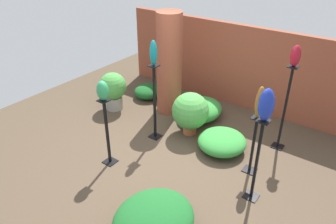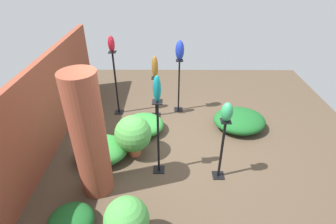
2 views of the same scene
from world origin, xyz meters
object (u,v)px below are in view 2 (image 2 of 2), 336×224
Objects in this scene: pedestal_cobalt at (179,88)px; art_vase_bronze at (155,67)px; pedestal_jade at (221,152)px; art_vase_ruby at (111,44)px; art_vase_cobalt at (180,50)px; pedestal_bronze at (156,99)px; art_vase_jade at (227,112)px; pedestal_ruby at (116,86)px; brick_pillar at (89,138)px; potted_plant_near_pillar at (127,222)px; pedestal_teal at (158,141)px; art_vase_teal at (157,89)px; potted_plant_back_center at (133,134)px.

pedestal_cobalt is 2.57× the size of art_vase_bronze.
pedestal_jade is 3.39× the size of art_vase_ruby.
pedestal_bronze is at bearing 116.35° from art_vase_cobalt.
pedestal_cobalt is 2.43m from art_vase_jade.
brick_pillar is at bearing -178.79° from pedestal_ruby.
potted_plant_near_pillar is at bearing 176.18° from pedestal_bronze.
pedestal_ruby is (0.13, 0.91, 0.26)m from pedestal_bronze.
art_vase_jade is at bearing -149.09° from pedestal_bronze.
brick_pillar is 2.47m from pedestal_bronze.
art_vase_teal reaches higher than pedestal_teal.
art_vase_jade is at bearing -164.02° from pedestal_cobalt.
art_vase_bronze is at bearing -3.82° from potted_plant_near_pillar.
art_vase_teal is (-2.10, 0.41, 0.12)m from art_vase_cobalt.
art_vase_jade is at bearing -164.02° from art_vase_cobalt.
art_vase_ruby is (0.00, 0.00, 0.99)m from pedestal_ruby.
art_vase_teal is at bearing 82.66° from art_vase_jade.
pedestal_teal is 1.25m from art_vase_jade.
potted_plant_near_pillar is at bearing 167.84° from pedestal_cobalt.
pedestal_ruby reaches higher than pedestal_cobalt.
art_vase_cobalt is at bearing -7.13° from pedestal_cobalt.
pedestal_ruby reaches higher than art_vase_jade.
potted_plant_back_center is (-1.38, 0.36, -0.77)m from art_vase_bronze.
brick_pillar is 1.32m from potted_plant_near_pillar.
pedestal_ruby is 4.90× the size of art_vase_jade.
art_vase_bronze is 1.13× the size of art_vase_cobalt.
art_vase_jade is at bearing -135.11° from pedestal_ruby.
brick_pillar is 1.78× the size of pedestal_jade.
pedestal_jade is at bearing -164.02° from art_vase_cobalt.
pedestal_ruby is at bearing 95.38° from pedestal_cobalt.
potted_plant_near_pillar is at bearing -168.31° from art_vase_ruby.
pedestal_ruby is 3.44m from potted_plant_near_pillar.
potted_plant_back_center is (-1.51, -0.55, -1.23)m from art_vase_ruby.
art_vase_jade is 2.98m from art_vase_ruby.
pedestal_bronze is 2.29× the size of art_vase_teal.
art_vase_teal is at bearing 169.04° from art_vase_cobalt.
pedestal_jade is 3.73× the size of art_vase_jade.
art_vase_ruby is at bearing 81.88° from pedestal_bronze.
pedestal_teal reaches higher than potted_plant_near_pillar.
art_vase_jade is (0.27, -2.04, 0.28)m from brick_pillar.
art_vase_teal reaches higher than potted_plant_back_center.
art_vase_bronze reaches higher than potted_plant_near_pillar.
art_vase_teal is 1.34m from potted_plant_back_center.
brick_pillar is 4.12× the size of art_vase_bronze.
art_vase_cobalt is at bearing -29.18° from brick_pillar.
pedestal_ruby is at bearing 0.00° from art_vase_ruby.
potted_plant_near_pillar is (-3.50, 0.75, -1.05)m from art_vase_cobalt.
art_vase_ruby is at bearing 11.69° from potted_plant_near_pillar.
pedestal_bronze is at bearing -98.12° from art_vase_ruby.
pedestal_jade is 2.62× the size of art_vase_cobalt.
art_vase_bronze is (-0.13, -0.91, 0.53)m from pedestal_ruby.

